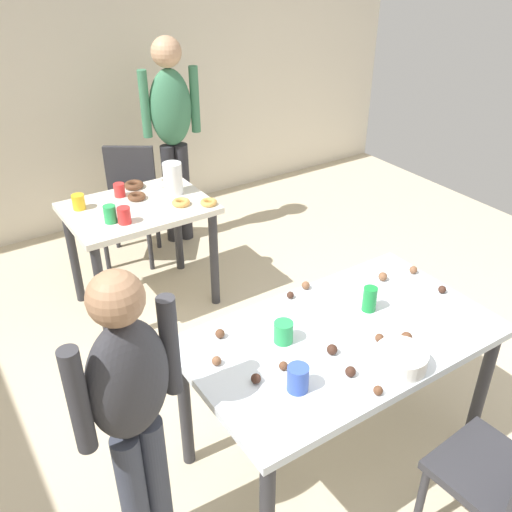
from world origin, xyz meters
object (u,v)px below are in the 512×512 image
object	(u,v)px
person_girl_near	(132,407)
mixing_bowl	(401,359)
person_adult_far	(172,124)
dining_table_near	(341,350)
soda_can	(370,299)
pitcher_far	(173,178)
chair_far_table	(130,197)
dining_table_far	(140,223)
chair_near_table	(512,474)

from	to	relation	value
person_girl_near	mixing_bowl	distance (m)	1.08
person_adult_far	mixing_bowl	world-z (taller)	person_adult_far
dining_table_near	mixing_bowl	bearing A→B (deg)	-78.76
dining_table_near	soda_can	bearing A→B (deg)	18.28
person_girl_near	pitcher_far	world-z (taller)	person_girl_near
dining_table_near	soda_can	xyz separation A→B (m)	(0.22, 0.07, 0.15)
chair_far_table	person_adult_far	xyz separation A→B (m)	(0.41, 0.03, 0.50)
dining_table_near	chair_far_table	world-z (taller)	chair_far_table
dining_table_near	person_girl_near	bearing A→B (deg)	178.55
dining_table_far	person_girl_near	bearing A→B (deg)	-113.28
chair_far_table	chair_near_table	bearing A→B (deg)	-85.63
dining_table_far	soda_can	world-z (taller)	soda_can
chair_near_table	chair_far_table	bearing A→B (deg)	94.37
dining_table_near	person_adult_far	size ratio (longest dim) A/B	0.85
chair_far_table	pitcher_far	xyz separation A→B (m)	(0.08, -0.64, 0.36)
soda_can	pitcher_far	bearing A→B (deg)	95.92
dining_table_far	dining_table_near	bearing A→B (deg)	-82.23
dining_table_near	pitcher_far	size ratio (longest dim) A/B	6.49
chair_far_table	person_adult_far	size ratio (longest dim) A/B	0.53
chair_near_table	person_adult_far	size ratio (longest dim) A/B	0.53
pitcher_far	person_girl_near	bearing A→B (deg)	-120.13
dining_table_far	pitcher_far	bearing A→B (deg)	9.07
dining_table_near	chair_near_table	distance (m)	0.82
chair_near_table	pitcher_far	bearing A→B (deg)	93.57
dining_table_far	pitcher_far	xyz separation A→B (m)	(0.28, 0.05, 0.24)
person_adult_far	soda_can	size ratio (longest dim) A/B	13.44
mixing_bowl	soda_can	xyz separation A→B (m)	(0.17, 0.36, 0.02)
dining_table_near	pitcher_far	xyz separation A→B (m)	(0.05, 1.78, 0.20)
chair_near_table	person_adult_far	distance (m)	3.27
dining_table_far	person_adult_far	size ratio (longest dim) A/B	0.56
person_girl_near	soda_can	xyz separation A→B (m)	(1.20, 0.05, -0.02)
chair_near_table	mixing_bowl	size ratio (longest dim) A/B	4.06
person_girl_near	soda_can	world-z (taller)	person_girl_near
chair_far_table	mixing_bowl	world-z (taller)	chair_far_table
person_girl_near	soda_can	bearing A→B (deg)	2.35
soda_can	pitcher_far	size ratio (longest dim) A/B	0.57
dining_table_far	soda_can	size ratio (longest dim) A/B	7.47
dining_table_near	dining_table_far	bearing A→B (deg)	97.77
mixing_bowl	pitcher_far	bearing A→B (deg)	90.32
dining_table_far	person_girl_near	world-z (taller)	person_girl_near
dining_table_near	mixing_bowl	distance (m)	0.32
person_girl_near	mixing_bowl	xyz separation A→B (m)	(1.03, -0.32, -0.04)
chair_near_table	pitcher_far	size ratio (longest dim) A/B	4.06
chair_far_table	pitcher_far	size ratio (longest dim) A/B	4.06
dining_table_far	pitcher_far	size ratio (longest dim) A/B	4.25
dining_table_near	person_adult_far	xyz separation A→B (m)	(0.37, 2.45, 0.33)
person_girl_near	dining_table_far	bearing A→B (deg)	66.72
chair_far_table	person_girl_near	world-z (taller)	person_girl_near
person_girl_near	pitcher_far	xyz separation A→B (m)	(1.02, 1.76, 0.03)
person_adult_far	mixing_bowl	bearing A→B (deg)	-96.58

